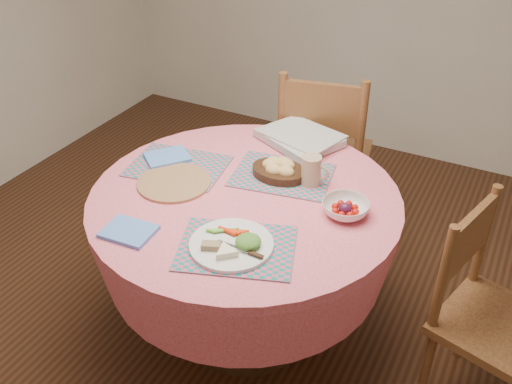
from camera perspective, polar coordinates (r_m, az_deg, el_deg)
ground at (r=2.74m, az=-0.95°, el=-13.47°), size 4.00×4.00×0.00m
dining_table at (r=2.36m, az=-1.08°, el=-4.23°), size 1.24×1.24×0.75m
chair_right at (r=2.33m, az=21.97°, el=-11.00°), size 0.48×0.50×0.88m
chair_back at (r=3.00m, az=6.70°, el=3.80°), size 0.55×0.53×1.01m
placemat_front at (r=1.98m, az=-1.96°, el=-5.61°), size 0.48×0.42×0.01m
placemat_left at (r=2.46m, az=-7.80°, el=2.59°), size 0.44×0.36×0.01m
placemat_back at (r=2.37m, az=2.64°, el=1.71°), size 0.45×0.37×0.01m
wicker_trivet at (r=2.34m, az=-8.19°, el=0.95°), size 0.30×0.30×0.01m
napkin_near at (r=2.10m, az=-12.61°, el=-3.87°), size 0.19×0.15×0.01m
napkin_far at (r=2.51m, az=-8.87°, el=3.47°), size 0.22×0.23×0.01m
dinner_plate at (r=1.97m, az=-2.40°, el=-5.23°), size 0.29×0.29×0.05m
bread_bowl at (r=2.35m, az=2.31°, el=2.36°), size 0.23×0.23×0.08m
latte_mug at (r=2.29m, az=5.60°, el=2.17°), size 0.12×0.08×0.12m
fruit_bowl at (r=2.15m, az=8.92°, el=-1.65°), size 0.22×0.22×0.06m
newspaper_stack at (r=2.62m, az=4.42°, el=5.48°), size 0.42×0.39×0.04m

